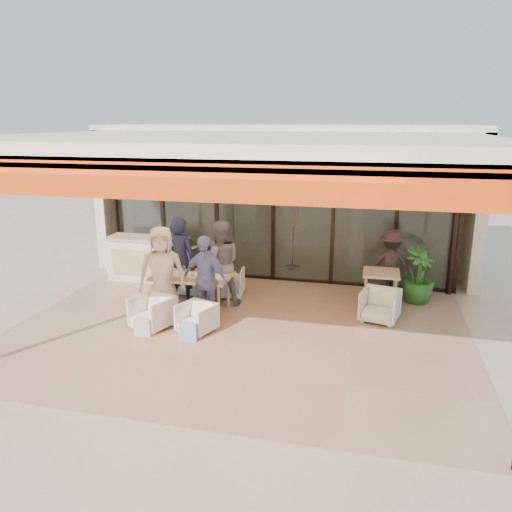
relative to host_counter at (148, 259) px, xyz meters
The scene contains 21 objects.
ground 3.67m from the host_counter, 39.20° to the right, with size 70.00×70.00×0.00m, color #C6B293.
terrace_floor 3.67m from the host_counter, 39.20° to the right, with size 8.00×6.00×0.01m, color tan.
terrace_structure 4.68m from the host_counter, 42.29° to the right, with size 8.00×6.00×3.40m.
glass_storefront 3.09m from the host_counter, 14.06° to the left, with size 8.08×0.10×3.20m.
interior_block 4.47m from the host_counter, 46.94° to the left, with size 9.05×3.62×3.52m.
host_counter is the anchor object (origin of this frame).
dining_table 2.32m from the host_counter, 43.19° to the right, with size 1.50×0.90×0.93m.
chair_far_left 1.44m from the host_counter, 26.71° to the right, with size 0.63×0.59×0.65m, color white.
chair_far_right 2.22m from the host_counter, 16.87° to the right, with size 0.66×0.61×0.67m, color white.
chair_near_left 2.85m from the host_counter, 63.36° to the right, with size 0.65×0.61×0.67m, color white.
chair_near_right 3.31m from the host_counter, 50.23° to the right, with size 0.57×0.54×0.59m, color white.
diner_navy 1.75m from the host_counter, 41.84° to the right, with size 0.65×0.43×1.79m, color #181D36.
diner_grey 2.43m from the host_counter, 28.36° to the right, with size 0.85×0.66×1.74m, color slate.
diner_cream 2.43m from the host_counter, 58.02° to the right, with size 0.87×0.56×1.77m, color beige.
diner_periwinkle 2.95m from the host_counter, 43.99° to the right, with size 0.97×0.40×1.65m, color #6973B0.
tote_bag_cream 3.23m from the host_counter, 66.57° to the right, with size 0.30×0.10×0.34m, color silver.
tote_bag_blue 3.64m from the host_counter, 54.28° to the right, with size 0.30×0.10×0.34m, color #99BFD8.
side_table 5.28m from the host_counter, ahead, with size 0.70×0.70×0.74m.
side_chair 5.40m from the host_counter, 13.54° to the right, with size 0.66×0.62×0.68m, color white.
standing_woman 5.44m from the host_counter, ahead, with size 0.96×0.55×1.49m, color black.
potted_palm 5.99m from the host_counter, ahead, with size 0.65×0.65×1.16m, color #1E5919.
Camera 1 is at (2.23, -7.94, 3.63)m, focal length 35.00 mm.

